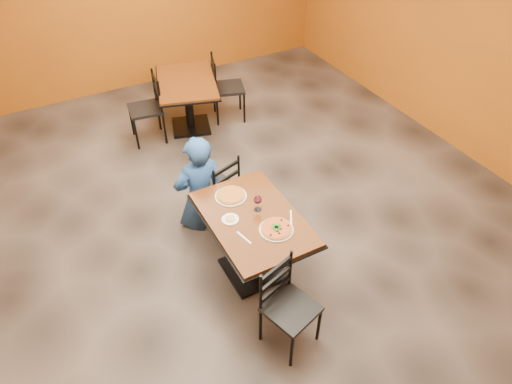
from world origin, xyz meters
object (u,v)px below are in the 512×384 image
table_second (188,93)px  plate_main (276,230)px  chair_second_right (228,88)px  plate_far (231,196)px  chair_main_far (217,188)px  side_plate (230,219)px  chair_second_left (145,109)px  diner (199,181)px  wine_glass (258,203)px  chair_main_near (291,309)px  pizza_main (276,228)px  table_main (253,232)px  pizza_far (231,195)px

table_second → plate_main: bearing=-96.7°
chair_second_right → plate_far: chair_second_right is taller
chair_main_far → side_plate: bearing=57.1°
chair_second_left → diner: diner is taller
table_second → plate_far: bearing=-101.9°
chair_second_left → plate_main: chair_second_left is taller
side_plate → wine_glass: bearing=0.1°
plate_main → chair_main_near: bearing=-108.2°
table_second → plate_main: (-0.36, -3.07, 0.20)m
table_second → chair_main_far: 1.97m
chair_main_far → chair_second_left: 1.93m
chair_main_near → wine_glass: 1.02m
pizza_main → plate_main: bearing=0.0°
table_main → chair_main_near: (-0.09, -0.85, -0.12)m
table_second → chair_second_right: 0.63m
chair_second_left → plate_far: size_ratio=3.06×
chair_second_left → diner: (0.00, -1.87, 0.08)m
plate_main → pizza_main: size_ratio=1.09×
chair_second_right → table_main: bearing=176.4°
table_main → pizza_far: pizza_far is taller
pizza_far → plate_far: bearing=0.0°
chair_main_near → chair_main_far: 1.75m
table_second → plate_far: plate_far is taller
diner → plate_main: 1.24m
chair_main_far → plate_far: size_ratio=2.77×
chair_second_right → diner: diner is taller
chair_second_left → side_plate: size_ratio=5.93×
chair_main_far → chair_second_left: chair_second_left is taller
table_second → chair_main_far: bearing=-102.9°
chair_main_far → pizza_far: 0.65m
table_second → diner: diner is taller
chair_main_near → side_plate: bearing=79.5°
side_plate → wine_glass: 0.30m
pizza_far → wine_glass: (0.14, -0.29, 0.07)m
wine_glass → pizza_far: bearing=115.9°
table_main → pizza_main: size_ratio=4.33×
table_main → plate_main: 0.33m
diner → side_plate: 0.90m
chair_main_near → plate_main: chair_main_near is taller
table_main → side_plate: (-0.20, 0.07, 0.20)m
chair_second_left → diner: bearing=7.0°
pizza_far → side_plate: 0.32m
pizza_main → chair_second_left: bearing=95.0°
diner → table_main: bearing=99.2°
table_second → side_plate: (-0.66, -2.75, 0.20)m
chair_main_far → chair_second_right: size_ratio=0.89×
wine_glass → chair_main_near: bearing=-101.1°
table_second → wine_glass: bearing=-97.8°
table_second → side_plate: size_ratio=8.54×
plate_main → chair_second_right: bearing=72.2°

